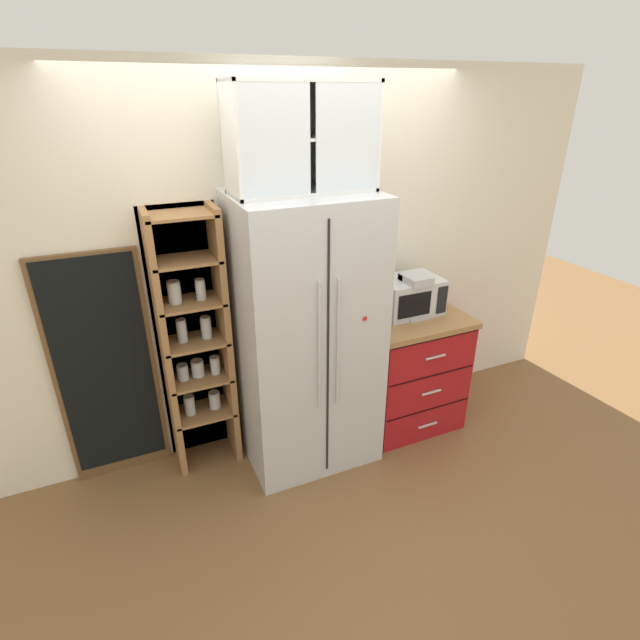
{
  "coord_description": "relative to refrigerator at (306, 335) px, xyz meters",
  "views": [
    {
      "loc": [
        -1.07,
        -2.62,
        2.37
      ],
      "look_at": [
        0.1,
        0.01,
        1.01
      ],
      "focal_mm": 27.33,
      "sensor_mm": 36.0,
      "label": 1
    }
  ],
  "objects": [
    {
      "name": "wall_back_cream",
      "position": [
        -0.0,
        0.39,
        0.36
      ],
      "size": [
        4.86,
        0.1,
        2.55
      ],
      "primitive_type": "cube",
      "color": "silver",
      "rests_on": "ground"
    },
    {
      "name": "mug_cream",
      "position": [
        1.14,
        0.1,
        0.03
      ],
      "size": [
        0.11,
        0.07,
        0.1
      ],
      "color": "silver",
      "rests_on": "counter_cabinet"
    },
    {
      "name": "coffee_maker",
      "position": [
        0.83,
        0.03,
        0.14
      ],
      "size": [
        0.17,
        0.2,
        0.31
      ],
      "color": "#B7B7BC",
      "rests_on": "counter_cabinet"
    },
    {
      "name": "refrigerator",
      "position": [
        0.0,
        0.0,
        0.0
      ],
      "size": [
        0.86,
        0.7,
        1.84
      ],
      "color": "silver",
      "rests_on": "ground"
    },
    {
      "name": "counter_cabinet",
      "position": [
        0.83,
        0.03,
        -0.47
      ],
      "size": [
        0.75,
        0.66,
        0.9
      ],
      "color": "#A8161C",
      "rests_on": "ground"
    },
    {
      "name": "pantry_shelf_column",
      "position": [
        -0.68,
        0.26,
        -0.01
      ],
      "size": [
        0.46,
        0.32,
        1.77
      ],
      "color": "brown",
      "rests_on": "ground"
    },
    {
      "name": "upper_cabinet",
      "position": [
        -0.0,
        0.05,
        1.21
      ],
      "size": [
        0.83,
        0.32,
        0.59
      ],
      "color": "silver",
      "rests_on": "refrigerator"
    },
    {
      "name": "chalkboard_menu",
      "position": [
        -1.23,
        0.31,
        -0.14
      ],
      "size": [
        0.6,
        0.04,
        1.55
      ],
      "color": "brown",
      "rests_on": "ground"
    },
    {
      "name": "bottle_clear",
      "position": [
        0.83,
        0.03,
        0.09
      ],
      "size": [
        0.06,
        0.06,
        0.25
      ],
      "color": "silver",
      "rests_on": "counter_cabinet"
    },
    {
      "name": "mug_navy",
      "position": [
        0.54,
        0.04,
        0.03
      ],
      "size": [
        0.11,
        0.07,
        0.09
      ],
      "color": "navy",
      "rests_on": "counter_cabinet"
    },
    {
      "name": "ground_plane",
      "position": [
        -0.0,
        -0.01,
        -0.92
      ],
      "size": [
        10.55,
        10.55,
        0.0
      ],
      "primitive_type": "plane",
      "color": "brown"
    },
    {
      "name": "microwave",
      "position": [
        0.83,
        0.07,
        0.11
      ],
      "size": [
        0.44,
        0.33,
        0.26
      ],
      "color": "silver",
      "rests_on": "counter_cabinet"
    }
  ]
}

